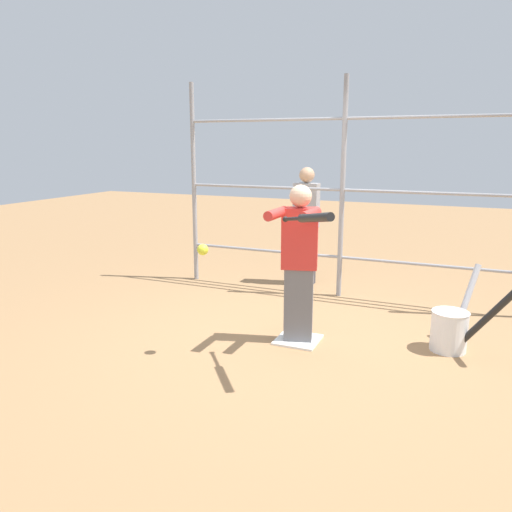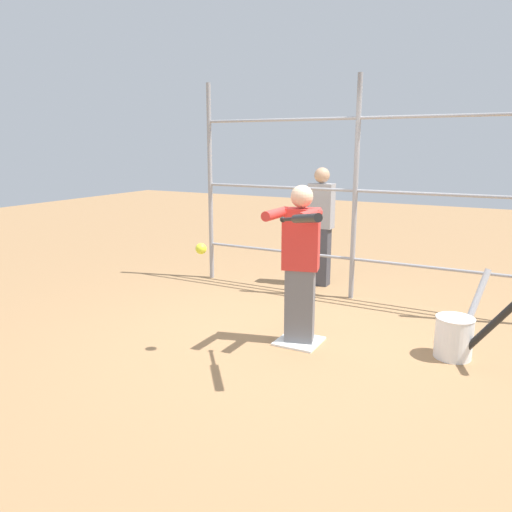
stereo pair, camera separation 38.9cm
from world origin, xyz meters
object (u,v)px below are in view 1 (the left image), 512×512
Objects in this scene: batter at (299,259)px; bat_bucket at (452,328)px; softball_in_flight at (203,250)px; bystander_behind_fence at (306,224)px; baseball_bat_swinging at (311,218)px.

batter is 1.53m from bat_bucket.
bystander_behind_fence is at bearing -91.97° from softball_in_flight.
bat_bucket is at bearing -133.49° from baseball_bat_swinging.
baseball_bat_swinging reaches higher than softball_in_flight.
softball_in_flight is (0.98, -0.10, -0.34)m from baseball_bat_swinging.
bat_bucket is at bearing -165.65° from batter.
baseball_bat_swinging is 0.40× the size of bystander_behind_fence.
baseball_bat_swinging is at bearing 108.11° from bystander_behind_fence.
bystander_behind_fence is at bearing -74.19° from batter.
baseball_bat_swinging is 6.57× the size of softball_in_flight.
baseball_bat_swinging is at bearing 174.27° from softball_in_flight.
softball_in_flight is (0.65, 0.64, 0.16)m from batter.
baseball_bat_swinging is at bearing 113.99° from batter.
batter reaches higher than baseball_bat_swinging.
softball_in_flight is 0.06× the size of bystander_behind_fence.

